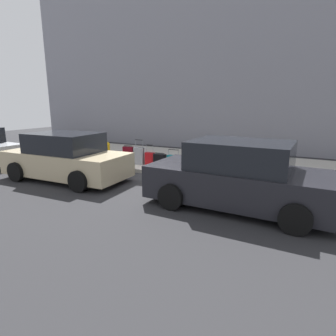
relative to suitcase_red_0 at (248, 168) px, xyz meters
name	(u,v)px	position (x,y,z in m)	size (l,w,h in m)	color
ground_plane	(150,175)	(3.29, 0.76, -0.45)	(40.00, 40.00, 0.00)	#28282B
sidewalk_curb	(179,160)	(3.29, -1.74, -0.38)	(18.00, 5.00, 0.14)	#ADA89E
building_facade_sidewalk_side	(220,22)	(3.29, -6.98, 6.39)	(24.00, 3.00, 13.68)	gray
suitcase_red_0	(248,168)	(0.00, 0.00, 0.00)	(0.43, 0.23, 0.90)	red
suitcase_silver_1	(232,167)	(0.54, -0.01, -0.02)	(0.47, 0.24, 0.86)	#9EA0A8
suitcase_maroon_2	(216,166)	(1.09, 0.03, -0.04)	(0.45, 0.20, 0.83)	maroon
suitcase_olive_3	(202,161)	(1.63, -0.04, 0.07)	(0.45, 0.28, 0.82)	#59601E
suitcase_navy_4	(188,161)	(2.16, -0.07, 0.03)	(0.44, 0.28, 0.87)	navy
suitcase_teal_5	(173,162)	(2.70, 0.07, -0.05)	(0.48, 0.20, 0.73)	#0F606B
suitcase_black_6	(160,161)	(3.27, 0.07, -0.05)	(0.47, 0.24, 0.56)	black
suitcase_red_7	(150,159)	(3.77, -0.04, -0.05)	(0.36, 0.22, 0.82)	red
suitcase_silver_8	(139,156)	(4.26, -0.04, 0.03)	(0.42, 0.24, 0.99)	#9EA0A8
suitcase_maroon_9	(128,155)	(4.79, -0.06, 0.02)	(0.45, 0.22, 0.72)	maroon
fire_hydrant	(108,151)	(5.79, 0.00, 0.11)	(0.39, 0.21, 0.79)	#D89E0C
bollard_post	(93,152)	(6.46, 0.15, 0.05)	(0.16, 0.16, 0.71)	#333338
parked_car_charcoal_0	(239,177)	(-0.26, 2.57, 0.32)	(4.51, 2.22, 1.65)	black
parked_car_beige_1	(66,158)	(5.48, 2.57, 0.29)	(4.30, 2.07, 1.57)	tan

